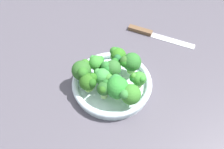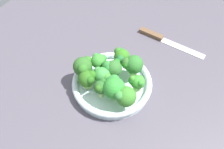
{
  "view_description": "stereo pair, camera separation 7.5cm",
  "coord_description": "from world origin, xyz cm",
  "px_view_note": "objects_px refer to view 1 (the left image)",
  "views": [
    {
      "loc": [
        46.91,
        14.4,
        65.51
      ],
      "look_at": [
        3.09,
        -1.38,
        6.61
      ],
      "focal_mm": 39.06,
      "sensor_mm": 36.0,
      "label": 1
    },
    {
      "loc": [
        43.8,
        21.23,
        65.51
      ],
      "look_at": [
        3.09,
        -1.38,
        6.61
      ],
      "focal_mm": 39.06,
      "sensor_mm": 36.0,
      "label": 2
    }
  ],
  "objects_px": {
    "broccoli_floret_2": "(89,82)",
    "broccoli_floret_4": "(138,79)",
    "bowl": "(112,84)",
    "knife": "(151,34)",
    "broccoli_floret_3": "(117,86)",
    "broccoli_floret_10": "(129,94)",
    "broccoli_floret_1": "(96,63)",
    "broccoli_floret_7": "(118,55)",
    "broccoli_floret_5": "(82,70)",
    "broccoli_floret_0": "(112,68)",
    "broccoli_floret_8": "(103,77)",
    "broccoli_floret_9": "(130,62)",
    "broccoli_floret_6": "(104,88)"
  },
  "relations": [
    {
      "from": "broccoli_floret_8",
      "to": "broccoli_floret_9",
      "type": "height_order",
      "value": "broccoli_floret_9"
    },
    {
      "from": "broccoli_floret_2",
      "to": "broccoli_floret_3",
      "type": "bearing_deg",
      "value": 93.55
    },
    {
      "from": "bowl",
      "to": "knife",
      "type": "bearing_deg",
      "value": 168.14
    },
    {
      "from": "broccoli_floret_2",
      "to": "broccoli_floret_10",
      "type": "height_order",
      "value": "broccoli_floret_10"
    },
    {
      "from": "broccoli_floret_0",
      "to": "broccoli_floret_10",
      "type": "xyz_separation_m",
      "value": [
        0.07,
        0.08,
        0.0
      ]
    },
    {
      "from": "broccoli_floret_0",
      "to": "broccoli_floret_8",
      "type": "xyz_separation_m",
      "value": [
        0.04,
        -0.01,
        -0.01
      ]
    },
    {
      "from": "broccoli_floret_2",
      "to": "broccoli_floret_10",
      "type": "xyz_separation_m",
      "value": [
        0.01,
        0.13,
        0.01
      ]
    },
    {
      "from": "broccoli_floret_3",
      "to": "broccoli_floret_6",
      "type": "distance_m",
      "value": 0.04
    },
    {
      "from": "broccoli_floret_4",
      "to": "broccoli_floret_6",
      "type": "bearing_deg",
      "value": -48.51
    },
    {
      "from": "broccoli_floret_8",
      "to": "broccoli_floret_0",
      "type": "bearing_deg",
      "value": 157.21
    },
    {
      "from": "broccoli_floret_1",
      "to": "broccoli_floret_5",
      "type": "distance_m",
      "value": 0.05
    },
    {
      "from": "broccoli_floret_4",
      "to": "broccoli_floret_8",
      "type": "height_order",
      "value": "broccoli_floret_8"
    },
    {
      "from": "broccoli_floret_1",
      "to": "broccoli_floret_3",
      "type": "height_order",
      "value": "broccoli_floret_3"
    },
    {
      "from": "broccoli_floret_10",
      "to": "broccoli_floret_8",
      "type": "bearing_deg",
      "value": -112.37
    },
    {
      "from": "broccoli_floret_7",
      "to": "knife",
      "type": "xyz_separation_m",
      "value": [
        -0.21,
        0.07,
        -0.07
      ]
    },
    {
      "from": "broccoli_floret_5",
      "to": "knife",
      "type": "height_order",
      "value": "broccoli_floret_5"
    },
    {
      "from": "broccoli_floret_6",
      "to": "broccoli_floret_9",
      "type": "relative_size",
      "value": 0.86
    },
    {
      "from": "broccoli_floret_4",
      "to": "knife",
      "type": "relative_size",
      "value": 0.21
    },
    {
      "from": "broccoli_floret_5",
      "to": "broccoli_floret_8",
      "type": "height_order",
      "value": "broccoli_floret_5"
    },
    {
      "from": "broccoli_floret_8",
      "to": "knife",
      "type": "height_order",
      "value": "broccoli_floret_8"
    },
    {
      "from": "broccoli_floret_2",
      "to": "broccoli_floret_3",
      "type": "distance_m",
      "value": 0.09
    },
    {
      "from": "broccoli_floret_3",
      "to": "broccoli_floret_9",
      "type": "distance_m",
      "value": 0.1
    },
    {
      "from": "broccoli_floret_1",
      "to": "broccoli_floret_3",
      "type": "bearing_deg",
      "value": 53.58
    },
    {
      "from": "broccoli_floret_7",
      "to": "broccoli_floret_9",
      "type": "distance_m",
      "value": 0.05
    },
    {
      "from": "broccoli_floret_8",
      "to": "broccoli_floret_10",
      "type": "relative_size",
      "value": 0.91
    },
    {
      "from": "broccoli_floret_0",
      "to": "broccoli_floret_9",
      "type": "height_order",
      "value": "broccoli_floret_9"
    },
    {
      "from": "broccoli_floret_1",
      "to": "broccoli_floret_7",
      "type": "xyz_separation_m",
      "value": [
        -0.06,
        0.05,
        -0.01
      ]
    },
    {
      "from": "broccoli_floret_3",
      "to": "broccoli_floret_4",
      "type": "relative_size",
      "value": 1.4
    },
    {
      "from": "bowl",
      "to": "broccoli_floret_1",
      "type": "relative_size",
      "value": 3.89
    },
    {
      "from": "broccoli_floret_10",
      "to": "knife",
      "type": "bearing_deg",
      "value": -177.79
    },
    {
      "from": "broccoli_floret_5",
      "to": "broccoli_floret_1",
      "type": "bearing_deg",
      "value": 144.14
    },
    {
      "from": "bowl",
      "to": "broccoli_floret_9",
      "type": "relative_size",
      "value": 3.52
    },
    {
      "from": "broccoli_floret_1",
      "to": "knife",
      "type": "height_order",
      "value": "broccoli_floret_1"
    },
    {
      "from": "broccoli_floret_0",
      "to": "broccoli_floret_5",
      "type": "xyz_separation_m",
      "value": [
        0.04,
        -0.08,
        -0.0
      ]
    },
    {
      "from": "broccoli_floret_0",
      "to": "broccoli_floret_6",
      "type": "distance_m",
      "value": 0.08
    },
    {
      "from": "broccoli_floret_1",
      "to": "broccoli_floret_3",
      "type": "xyz_separation_m",
      "value": [
        0.07,
        0.09,
        0.0
      ]
    },
    {
      "from": "bowl",
      "to": "knife",
      "type": "relative_size",
      "value": 0.97
    },
    {
      "from": "broccoli_floret_2",
      "to": "broccoli_floret_4",
      "type": "height_order",
      "value": "broccoli_floret_2"
    },
    {
      "from": "broccoli_floret_1",
      "to": "broccoli_floret_2",
      "type": "distance_m",
      "value": 0.07
    },
    {
      "from": "broccoli_floret_5",
      "to": "broccoli_floret_2",
      "type": "bearing_deg",
      "value": 49.49
    },
    {
      "from": "broccoli_floret_3",
      "to": "broccoli_floret_10",
      "type": "relative_size",
      "value": 1.12
    },
    {
      "from": "broccoli_floret_5",
      "to": "broccoli_floret_10",
      "type": "height_order",
      "value": "broccoli_floret_10"
    },
    {
      "from": "broccoli_floret_1",
      "to": "broccoli_floret_6",
      "type": "height_order",
      "value": "broccoli_floret_1"
    },
    {
      "from": "broccoli_floret_3",
      "to": "broccoli_floret_9",
      "type": "xyz_separation_m",
      "value": [
        -0.1,
        0.01,
        -0.0
      ]
    },
    {
      "from": "broccoli_floret_4",
      "to": "broccoli_floret_1",
      "type": "bearing_deg",
      "value": -94.78
    },
    {
      "from": "broccoli_floret_4",
      "to": "broccoli_floret_6",
      "type": "xyz_separation_m",
      "value": [
        0.07,
        -0.08,
        0.01
      ]
    },
    {
      "from": "broccoli_floret_2",
      "to": "broccoli_floret_4",
      "type": "distance_m",
      "value": 0.15
    },
    {
      "from": "broccoli_floret_9",
      "to": "broccoli_floret_2",
      "type": "bearing_deg",
      "value": -41.2
    },
    {
      "from": "broccoli_floret_1",
      "to": "broccoli_floret_8",
      "type": "relative_size",
      "value": 1.03
    },
    {
      "from": "broccoli_floret_5",
      "to": "broccoli_floret_10",
      "type": "distance_m",
      "value": 0.17
    }
  ]
}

